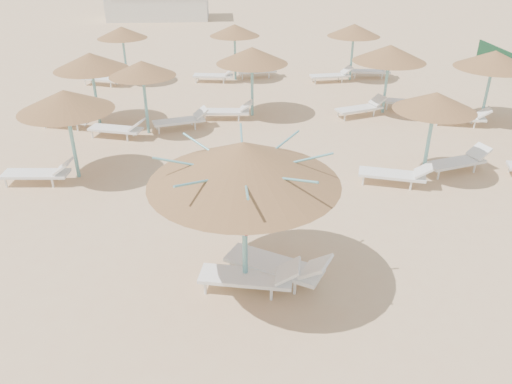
{
  "coord_description": "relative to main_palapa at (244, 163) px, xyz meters",
  "views": [
    {
      "loc": [
        -0.69,
        -8.66,
        6.7
      ],
      "look_at": [
        -0.07,
        1.47,
        1.3
      ],
      "focal_mm": 35.0,
      "sensor_mm": 36.0,
      "label": 1
    }
  ],
  "objects": [
    {
      "name": "ground",
      "position": [
        0.4,
        0.3,
        -2.85
      ],
      "size": [
        120.0,
        120.0,
        0.0
      ],
      "primitive_type": "plane",
      "color": "tan",
      "rests_on": "ground"
    },
    {
      "name": "palapa_field",
      "position": [
        2.3,
        10.11,
        -0.56
      ],
      "size": [
        18.86,
        13.78,
        2.72
      ],
      "color": "#67B0B4",
      "rests_on": "ground"
    },
    {
      "name": "lounger_main_b",
      "position": [
        0.75,
        0.16,
        -2.46
      ],
      "size": [
        2.29,
        1.73,
        0.82
      ],
      "rotation": [
        0.0,
        0.0,
        -0.53
      ],
      "color": "white",
      "rests_on": "ground"
    },
    {
      "name": "lounger_main_a",
      "position": [
        0.15,
        -0.14,
        -2.49
      ],
      "size": [
        2.14,
        1.01,
        0.75
      ],
      "rotation": [
        0.0,
        0.0,
        -0.2
      ],
      "color": "white",
      "rests_on": "ground"
    },
    {
      "name": "main_palapa",
      "position": [
        0.0,
        0.0,
        0.0
      ],
      "size": [
        3.65,
        3.65,
        3.27
      ],
      "color": "#67B0B4",
      "rests_on": "ground"
    }
  ]
}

